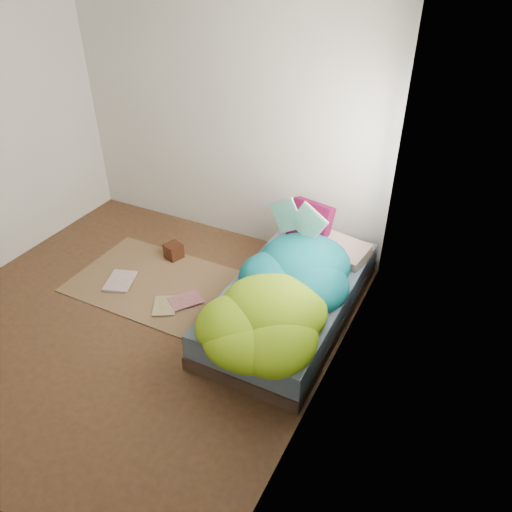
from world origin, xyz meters
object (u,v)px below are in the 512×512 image
(bed, at_px, (291,300))
(floor_book_b, at_px, (182,294))
(wooden_box, at_px, (174,251))
(open_book, at_px, (297,210))
(pillow_magenta, at_px, (310,223))
(floor_book_a, at_px, (108,280))

(bed, xyz_separation_m, floor_book_b, (-1.03, -0.23, -0.14))
(bed, distance_m, wooden_box, 1.49)
(open_book, distance_m, floor_book_b, 1.36)
(wooden_box, xyz_separation_m, floor_book_b, (0.44, -0.51, -0.07))
(pillow_magenta, height_order, floor_book_a, pillow_magenta)
(floor_book_a, distance_m, floor_book_b, 0.79)
(wooden_box, bearing_deg, open_book, 7.27)
(pillow_magenta, relative_size, wooden_box, 2.56)
(wooden_box, height_order, floor_book_b, wooden_box)
(pillow_magenta, xyz_separation_m, floor_book_a, (-1.67, -1.10, -0.52))
(wooden_box, xyz_separation_m, floor_book_a, (-0.34, -0.65, -0.07))
(pillow_magenta, height_order, open_book, open_book)
(bed, height_order, pillow_magenta, pillow_magenta)
(bed, height_order, floor_book_b, bed)
(floor_book_a, bearing_deg, open_book, 7.04)
(wooden_box, bearing_deg, floor_book_a, -117.61)
(pillow_magenta, bearing_deg, wooden_box, -149.68)
(wooden_box, relative_size, floor_book_b, 0.55)
(bed, xyz_separation_m, wooden_box, (-1.47, 0.28, -0.08))
(bed, bearing_deg, wooden_box, 169.18)
(floor_book_b, bearing_deg, pillow_magenta, 82.64)
(pillow_magenta, bearing_deg, floor_book_b, -121.44)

